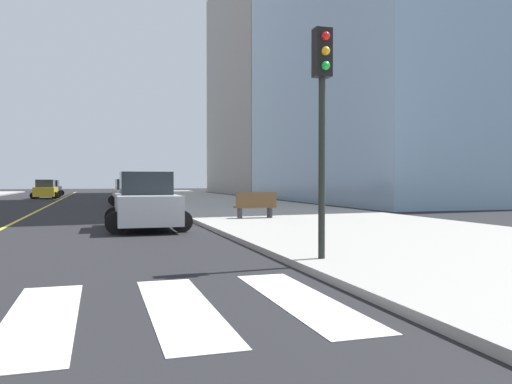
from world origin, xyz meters
The scene contains 9 objects.
sidewalk_kerb_east centered at (12.20, 20.00, 0.07)m, with size 10.00×120.00×0.15m, color #9E9B93.
lane_divider_paint centered at (0.00, 40.00, 0.01)m, with size 0.16×80.00×0.01m, color yellow.
parking_garage_concrete centered at (28.22, 62.22, 14.46)m, with size 18.00×24.00×28.93m, color #9E9B93.
car_silver_nearest centered at (5.05, 15.89, 0.97)m, with size 2.93×4.67×2.08m.
car_yellow_second centered at (-1.54, 50.33, 0.86)m, with size 2.63×4.16×1.84m.
car_white_third centered at (5.36, 34.46, 0.87)m, with size 2.69×4.22×1.86m.
car_black_fourth centered at (-1.75, 58.82, 0.84)m, with size 2.60×4.09×1.80m.
traffic_light_near_corner centered at (7.86, 6.68, 3.50)m, with size 0.36×0.41×4.76m.
park_bench centered at (9.87, 18.02, 0.69)m, with size 1.81×0.58×1.12m.
Camera 1 is at (3.43, -3.07, 1.78)m, focal length 35.95 mm.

